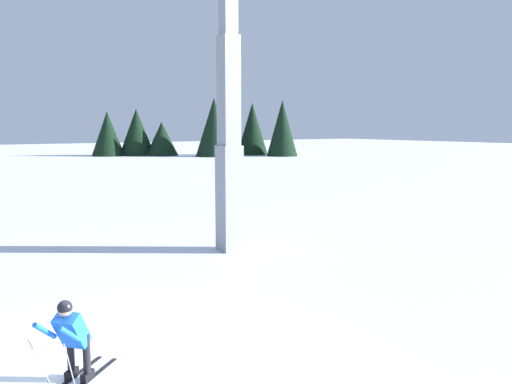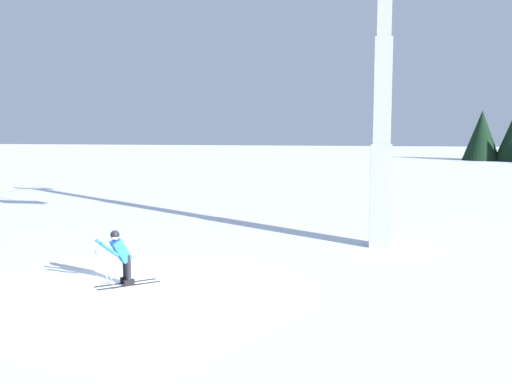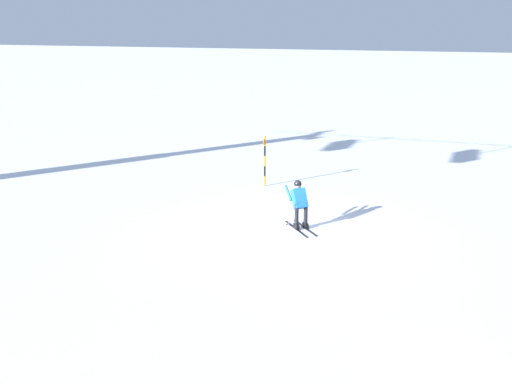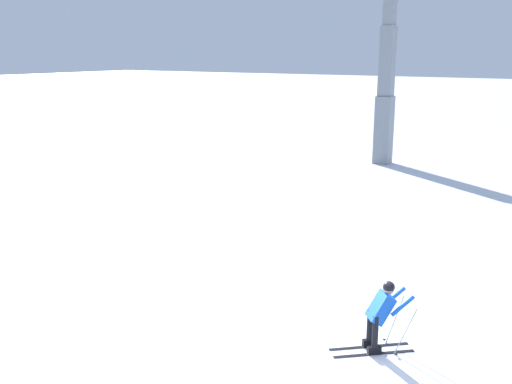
# 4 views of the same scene
# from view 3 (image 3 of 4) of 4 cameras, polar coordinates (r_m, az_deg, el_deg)

# --- Properties ---
(ground_plane) EXTENTS (260.00, 260.00, 0.00)m
(ground_plane) POSITION_cam_3_polar(r_m,az_deg,el_deg) (19.86, 3.07, -3.68)
(ground_plane) COLOR white
(skier_carving_main) EXTENTS (1.52, 1.65, 1.68)m
(skier_carving_main) POSITION_cam_3_polar(r_m,az_deg,el_deg) (20.09, 3.98, -0.80)
(skier_carving_main) COLOR black
(skier_carving_main) RESTS_ON ground_plane
(trail_marker_pole) EXTENTS (0.07, 0.28, 2.07)m
(trail_marker_pole) POSITION_cam_3_polar(r_m,az_deg,el_deg) (25.11, 0.81, 3.03)
(trail_marker_pole) COLOR orange
(trail_marker_pole) RESTS_ON ground_plane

